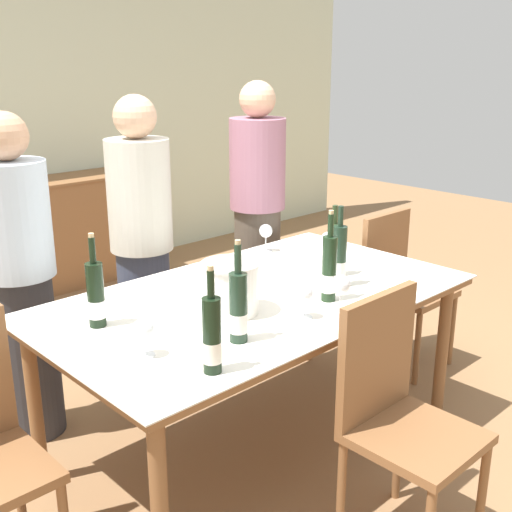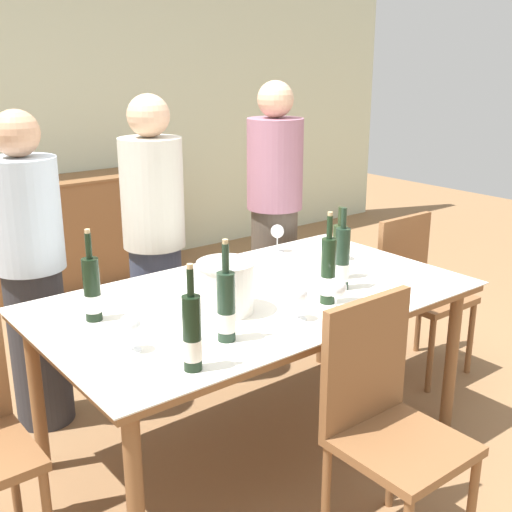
% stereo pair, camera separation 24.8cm
% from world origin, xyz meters
% --- Properties ---
extents(ground_plane, '(12.00, 12.00, 0.00)m').
position_xyz_m(ground_plane, '(0.00, 0.00, 0.00)').
color(ground_plane, olive).
extents(sideboard_cabinet, '(1.56, 0.46, 0.86)m').
position_xyz_m(sideboard_cabinet, '(0.35, 2.72, 0.43)').
color(sideboard_cabinet, brown).
rests_on(sideboard_cabinet, ground_plane).
extents(dining_table, '(1.91, 1.09, 0.77)m').
position_xyz_m(dining_table, '(0.00, 0.00, 0.70)').
color(dining_table, brown).
rests_on(dining_table, ground_plane).
extents(ice_bucket, '(0.24, 0.24, 0.21)m').
position_xyz_m(ice_bucket, '(-0.21, -0.07, 0.88)').
color(ice_bucket, white).
rests_on(ice_bucket, dining_table).
extents(wine_bottle_0, '(0.07, 0.07, 0.38)m').
position_xyz_m(wine_bottle_0, '(0.35, -0.18, 0.90)').
color(wine_bottle_0, '#1E3323').
rests_on(wine_bottle_0, dining_table).
extents(wine_bottle_1, '(0.06, 0.06, 0.40)m').
position_xyz_m(wine_bottle_1, '(0.18, -0.26, 0.91)').
color(wine_bottle_1, black).
rests_on(wine_bottle_1, dining_table).
extents(wine_bottle_2, '(0.07, 0.07, 0.38)m').
position_xyz_m(wine_bottle_2, '(-0.68, 0.18, 0.89)').
color(wine_bottle_2, black).
rests_on(wine_bottle_2, dining_table).
extents(wine_bottle_3, '(0.07, 0.07, 0.39)m').
position_xyz_m(wine_bottle_3, '(-0.38, -0.30, 0.90)').
color(wine_bottle_3, '#1E3323').
rests_on(wine_bottle_3, dining_table).
extents(wine_bottle_4, '(0.07, 0.07, 0.35)m').
position_xyz_m(wine_bottle_4, '(0.45, -0.07, 0.89)').
color(wine_bottle_4, '#28381E').
rests_on(wine_bottle_4, dining_table).
extents(wine_bottle_5, '(0.06, 0.06, 0.37)m').
position_xyz_m(wine_bottle_5, '(-0.60, -0.42, 0.90)').
color(wine_bottle_5, black).
rests_on(wine_bottle_5, dining_table).
extents(wine_glass_0, '(0.07, 0.07, 0.15)m').
position_xyz_m(wine_glass_0, '(-0.04, -0.32, 0.87)').
color(wine_glass_0, white).
rests_on(wine_glass_0, dining_table).
extents(wine_glass_1, '(0.07, 0.07, 0.15)m').
position_xyz_m(wine_glass_1, '(0.49, 0.44, 0.87)').
color(wine_glass_1, white).
rests_on(wine_glass_1, dining_table).
extents(wine_glass_2, '(0.09, 0.09, 0.14)m').
position_xyz_m(wine_glass_2, '(0.66, 0.14, 0.86)').
color(wine_glass_2, white).
rests_on(wine_glass_2, dining_table).
extents(wine_glass_3, '(0.08, 0.08, 0.16)m').
position_xyz_m(wine_glass_3, '(0.12, -0.38, 0.88)').
color(wine_glass_3, white).
rests_on(wine_glass_3, dining_table).
extents(wine_glass_4, '(0.08, 0.08, 0.14)m').
position_xyz_m(wine_glass_4, '(-0.70, -0.17, 0.87)').
color(wine_glass_4, white).
rests_on(wine_glass_4, dining_table).
extents(chair_right_end, '(0.42, 0.42, 0.90)m').
position_xyz_m(chair_right_end, '(1.25, 0.08, 0.52)').
color(chair_right_end, brown).
rests_on(chair_right_end, ground_plane).
extents(chair_near_front, '(0.42, 0.42, 0.96)m').
position_xyz_m(chair_near_front, '(-0.02, -0.77, 0.55)').
color(chair_near_front, brown).
rests_on(chair_near_front, ground_plane).
extents(person_host, '(0.33, 0.33, 1.55)m').
position_xyz_m(person_host, '(-0.70, 0.85, 0.78)').
color(person_host, '#2D2D33').
rests_on(person_host, ground_plane).
extents(person_guest_left, '(0.33, 0.33, 1.60)m').
position_xyz_m(person_guest_left, '(-0.03, 0.85, 0.80)').
color(person_guest_left, '#383F56').
rests_on(person_guest_left, ground_plane).
extents(person_guest_right, '(0.33, 0.33, 1.65)m').
position_xyz_m(person_guest_right, '(0.76, 0.79, 0.83)').
color(person_guest_right, '#51473D').
rests_on(person_guest_right, ground_plane).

